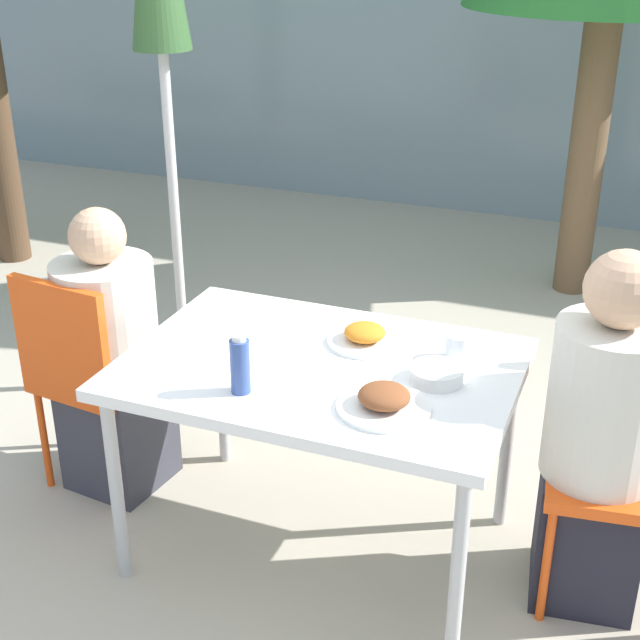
{
  "coord_description": "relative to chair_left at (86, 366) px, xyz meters",
  "views": [
    {
      "loc": [
        0.91,
        -2.32,
        2.04
      ],
      "look_at": [
        0.0,
        0.0,
        0.88
      ],
      "focal_mm": 50.0,
      "sensor_mm": 36.0,
      "label": 1
    }
  ],
  "objects": [
    {
      "name": "salad_bowl",
      "position": [
        1.3,
        -0.01,
        0.23
      ],
      "size": [
        0.17,
        0.17,
        0.05
      ],
      "color": "white",
      "rests_on": "dining_table"
    },
    {
      "name": "bottle",
      "position": [
        0.77,
        -0.28,
        0.29
      ],
      "size": [
        0.06,
        0.06,
        0.19
      ],
      "color": "#334C8E",
      "rests_on": "dining_table"
    },
    {
      "name": "person_left",
      "position": [
        0.06,
        0.07,
        -0.01
      ],
      "size": [
        0.36,
        0.36,
        1.11
      ],
      "rotation": [
        0.0,
        0.0,
        -0.12
      ],
      "color": "#383842",
      "rests_on": "ground"
    },
    {
      "name": "drinking_cup",
      "position": [
        1.32,
        0.16,
        0.25
      ],
      "size": [
        0.08,
        0.08,
        0.08
      ],
      "color": "white",
      "rests_on": "dining_table"
    },
    {
      "name": "chair_right",
      "position": [
        1.83,
        0.17,
        0.0
      ],
      "size": [
        0.45,
        0.45,
        0.88
      ],
      "rotation": [
        0.0,
        0.0,
        -3.01
      ],
      "color": "#E54C14",
      "rests_on": "ground"
    },
    {
      "name": "plate_0",
      "position": [
        1.01,
        0.15,
        0.23
      ],
      "size": [
        0.25,
        0.25,
        0.07
      ],
      "color": "white",
      "rests_on": "dining_table"
    },
    {
      "name": "dining_table",
      "position": [
        0.93,
        -0.03,
        0.15
      ],
      "size": [
        1.23,
        0.86,
        0.73
      ],
      "color": "white",
      "rests_on": "ground"
    },
    {
      "name": "chair_left",
      "position": [
        0.0,
        0.0,
        0.0
      ],
      "size": [
        0.44,
        0.44,
        0.88
      ],
      "rotation": [
        0.0,
        0.0,
        -0.12
      ],
      "color": "#E54C14",
      "rests_on": "ground"
    },
    {
      "name": "plate_1",
      "position": [
        1.2,
        -0.23,
        0.23
      ],
      "size": [
        0.28,
        0.28,
        0.07
      ],
      "color": "white",
      "rests_on": "dining_table"
    },
    {
      "name": "ground_plane",
      "position": [
        0.93,
        -0.03,
        -0.52
      ],
      "size": [
        24.0,
        24.0,
        0.0
      ],
      "primitive_type": "plane",
      "color": "#B2A893"
    },
    {
      "name": "person_right",
      "position": [
        1.79,
        0.09,
        0.04
      ],
      "size": [
        0.35,
        0.35,
        1.18
      ],
      "rotation": [
        0.0,
        0.0,
        -3.01
      ],
      "color": "black",
      "rests_on": "ground"
    }
  ]
}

